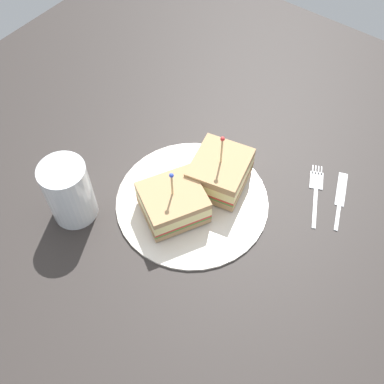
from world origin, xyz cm
name	(u,v)px	position (x,y,z in cm)	size (l,w,h in cm)	color
ground_plane	(192,205)	(0.00, 0.00, -1.00)	(118.83, 118.83, 2.00)	#2D2826
plate	(192,200)	(0.00, 0.00, 0.45)	(25.10, 25.10, 0.89)	silver
sandwich_half_front	(173,202)	(-0.96, -3.67, 3.40)	(12.12, 12.44, 9.90)	tan
sandwich_half_back	(220,172)	(1.55, 5.53, 3.67)	(10.44, 11.16, 11.20)	tan
drink_glass	(69,193)	(-14.03, -12.82, 5.14)	(7.19, 7.19, 11.08)	beige
fork	(316,188)	(15.14, 14.78, 0.18)	(6.54, 12.13, 0.35)	silver
knife	(340,197)	(19.26, 15.54, 0.18)	(5.10, 11.58, 0.35)	silver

